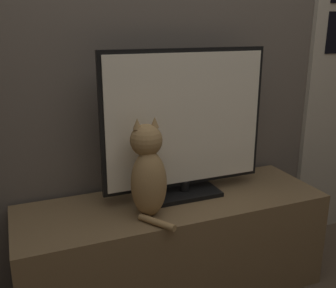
{
  "coord_description": "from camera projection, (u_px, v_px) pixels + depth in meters",
  "views": [
    {
      "loc": [
        -0.65,
        -0.58,
        1.26
      ],
      "look_at": [
        -0.04,
        0.93,
        0.77
      ],
      "focal_mm": 42.0,
      "sensor_mm": 36.0,
      "label": 1
    }
  ],
  "objects": [
    {
      "name": "wall_back",
      "position": [
        151.0,
        16.0,
        1.82
      ],
      "size": [
        4.8,
        0.05,
        2.6
      ],
      "color": "#60564C",
      "rests_on": "ground_plane"
    },
    {
      "name": "tv_stand",
      "position": [
        174.0,
        247.0,
        1.88
      ],
      "size": [
        1.42,
        0.46,
        0.48
      ],
      "color": "brown",
      "rests_on": "ground_plane"
    },
    {
      "name": "tv",
      "position": [
        185.0,
        125.0,
        1.79
      ],
      "size": [
        0.78,
        0.19,
        0.68
      ],
      "color": "black",
      "rests_on": "tv_stand"
    },
    {
      "name": "cat",
      "position": [
        148.0,
        172.0,
        1.63
      ],
      "size": [
        0.16,
        0.27,
        0.42
      ],
      "rotation": [
        0.0,
        0.0,
        -0.03
      ],
      "color": "#997547",
      "rests_on": "tv_stand"
    }
  ]
}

